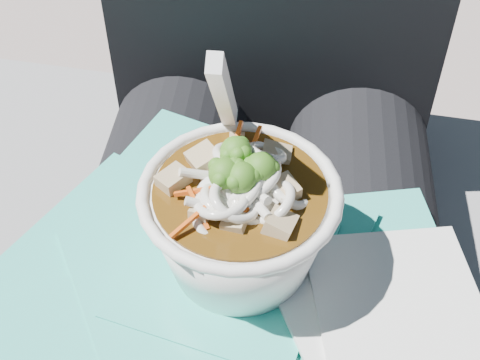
# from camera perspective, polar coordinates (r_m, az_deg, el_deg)

# --- Properties ---
(stone_ledge) EXTENTS (1.05, 0.60, 0.48)m
(stone_ledge) POSITION_cam_1_polar(r_m,az_deg,el_deg) (0.96, 1.57, -13.84)
(stone_ledge) COLOR slate
(stone_ledge) RESTS_ON ground
(lap) EXTENTS (0.35, 0.48, 0.15)m
(lap) POSITION_cam_1_polar(r_m,az_deg,el_deg) (0.61, 1.00, -10.89)
(lap) COLOR black
(lap) RESTS_ON stone_ledge
(person_body) EXTENTS (0.34, 0.94, 1.03)m
(person_body) POSITION_cam_1_polar(r_m,az_deg,el_deg) (0.65, 1.74, -3.20)
(person_body) COLOR black
(person_body) RESTS_ON ground
(plastic_bag) EXTENTS (0.41, 0.33, 0.02)m
(plastic_bag) POSITION_cam_1_polar(r_m,az_deg,el_deg) (0.53, -2.61, -7.81)
(plastic_bag) COLOR #2BB6A4
(plastic_bag) RESTS_ON lap
(napkins) EXTENTS (0.19, 0.19, 0.01)m
(napkins) POSITION_cam_1_polar(r_m,az_deg,el_deg) (0.50, 13.17, -11.49)
(napkins) COLOR silver
(napkins) RESTS_ON plastic_bag
(udon_bowl) EXTENTS (0.14, 0.15, 0.19)m
(udon_bowl) POSITION_cam_1_polar(r_m,az_deg,el_deg) (0.48, -0.01, -3.03)
(udon_bowl) COLOR white
(udon_bowl) RESTS_ON plastic_bag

